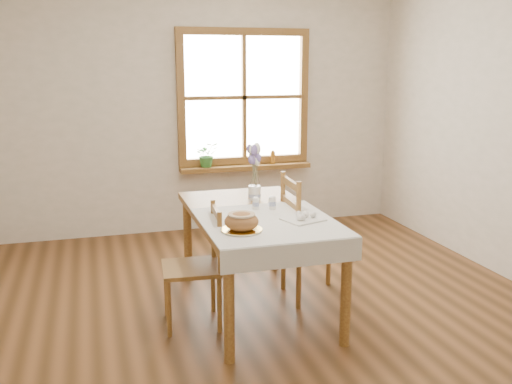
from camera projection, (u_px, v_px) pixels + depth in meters
ground at (268, 323)px, 4.07m from camera, size 5.00×5.00×0.00m
room_walls at (269, 81)px, 3.69m from camera, size 4.60×5.10×2.65m
window at (244, 97)px, 6.20m from camera, size 1.46×0.08×1.46m
window_sill at (246, 167)px, 6.30m from camera, size 1.46×0.20×0.05m
dining_table at (256, 223)px, 4.21m from camera, size 0.90×1.60×0.75m
table_linen at (269, 222)px, 3.90m from camera, size 0.91×0.99×0.01m
chair_left at (191, 266)px, 3.99m from camera, size 0.45×0.44×0.86m
chair_right at (315, 237)px, 4.45m from camera, size 0.50×0.48×0.98m
bread_plate at (242, 230)px, 3.68m from camera, size 0.28×0.28×0.01m
bread_loaf at (242, 220)px, 3.66m from camera, size 0.22×0.22×0.12m
egg_napkin at (303, 219)px, 3.93m from camera, size 0.31×0.29×0.01m
eggs at (303, 216)px, 3.92m from camera, size 0.24×0.23×0.04m
salt_shaker at (256, 203)px, 4.22m from camera, size 0.06×0.06×0.10m
pepper_shaker at (272, 202)px, 4.21m from camera, size 0.07×0.07×0.10m
flower_vase at (254, 194)px, 4.52m from camera, size 0.10×0.10×0.11m
lavender_bouquet at (254, 166)px, 4.48m from camera, size 0.18×0.18×0.33m
potted_plant at (207, 157)px, 6.15m from camera, size 0.26×0.28×0.21m
amber_bottle at (273, 157)px, 6.37m from camera, size 0.07×0.07×0.15m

